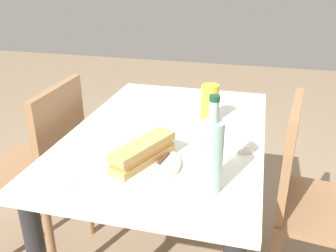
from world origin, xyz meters
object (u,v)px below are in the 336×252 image
Objects in this scene: plate_near at (143,164)px; beer_glass at (210,103)px; water_bottle at (212,154)px; chair_near at (45,165)px; knife_near at (158,164)px; olive_bowl at (243,146)px; baguette_sandwich_near at (143,152)px; dining_table at (168,158)px; chair_far at (311,198)px.

beer_glass is at bearing 160.82° from plate_near.
plate_near is 0.26m from water_bottle.
chair_near reaches higher than knife_near.
olive_bowl is (-0.19, 0.30, 0.01)m from plate_near.
baguette_sandwich_near is (0.00, 0.00, 0.04)m from plate_near.
beer_glass is (-0.15, 0.14, 0.20)m from dining_table.
dining_table is 0.28m from beer_glass.
knife_near is at bearing 79.80° from baguette_sandwich_near.
plate_near is at bearing 64.75° from chair_near.
plate_near is 0.05m from knife_near.
knife_near is at bearing -51.25° from olive_bowl.
knife_near reaches higher than plate_near.
chair_far is at bearing 116.94° from plate_near.
knife_near is (0.29, 0.04, 0.14)m from dining_table.
chair_near is 3.65× the size of plate_near.
water_bottle is 0.30m from olive_bowl.
chair_far reaches higher than baguette_sandwich_near.
chair_far reaches higher than olive_bowl.
olive_bowl is (-0.20, 0.25, -0.00)m from knife_near.
chair_far is 1.00× the size of chair_near.
water_bottle is (0.08, 0.23, 0.11)m from plate_near.
chair_near is at bearing -94.64° from olive_bowl.
chair_near is 0.67m from baguette_sandwich_near.
chair_near is (0.03, -1.13, 0.00)m from chair_far.
chair_far is 3.65× the size of plate_near.
baguette_sandwich_near is 1.69× the size of beer_glass.
knife_near is at bearing -60.03° from chair_far.
knife_near is at bearing 79.80° from plate_near.
chair_near is 4.89× the size of knife_near.
beer_glass is at bearing -107.59° from chair_far.
olive_bowl is at bearing 164.29° from water_bottle.
dining_table is 13.43× the size of olive_bowl.
beer_glass reaches higher than dining_table.
chair_far is 1.13m from chair_near.
beer_glass is (-0.13, -0.42, 0.30)m from chair_far.
plate_near is 0.46m from beer_glass.
water_bottle reaches higher than beer_glass.
dining_table is 4.55× the size of plate_near.
olive_bowl reaches higher than knife_near.
beer_glass reaches higher than plate_near.
olive_bowl reaches higher than plate_near.
plate_near is at bearing -19.18° from beer_glass.
dining_table is 0.33m from baguette_sandwich_near.
chair_far reaches higher than dining_table.
beer_glass is (-0.50, -0.08, -0.04)m from water_bottle.
chair_near is 3.09× the size of water_bottle.
dining_table is at bearing 178.04° from plate_near.
plate_near is (0.28, -0.01, 0.13)m from dining_table.
dining_table is at bearing -106.96° from olive_bowl.
chair_near is 3.40× the size of baguette_sandwich_near.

